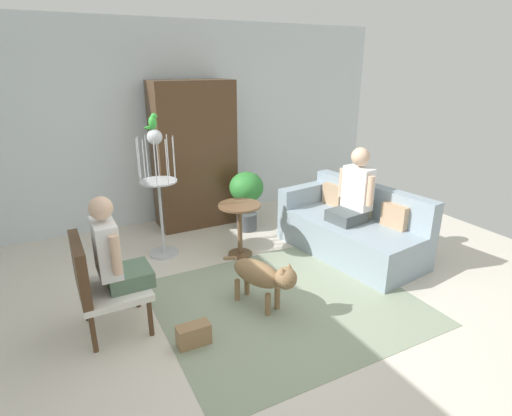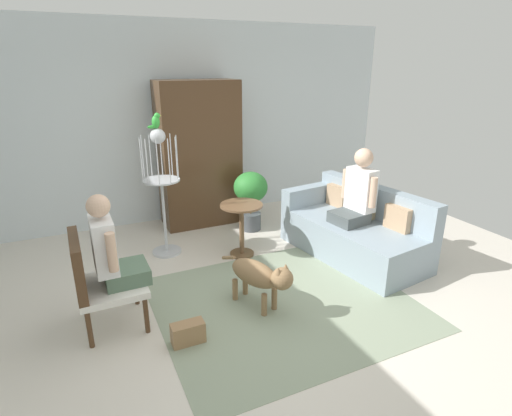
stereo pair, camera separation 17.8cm
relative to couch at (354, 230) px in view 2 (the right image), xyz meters
name	(u,v)px [view 2 (the right image)]	position (x,y,z in m)	size (l,w,h in m)	color
ground_plane	(266,301)	(-1.49, -0.54, -0.31)	(7.42, 7.42, 0.00)	beige
back_wall	(183,124)	(-1.49, 2.26, 1.12)	(6.78, 0.12, 2.85)	silver
area_rug	(284,303)	(-1.34, -0.65, -0.31)	(2.46, 2.15, 0.01)	gray
couch	(354,230)	(0.00, 0.00, 0.00)	(1.12, 1.91, 0.84)	#8EA0AD
armchair	(95,277)	(-3.03, -0.29, 0.20)	(0.58, 0.61, 0.91)	#4C331E
person_on_couch	(358,193)	(-0.03, -0.04, 0.51)	(0.50, 0.52, 0.89)	#4A5253
person_on_armchair	(111,250)	(-2.88, -0.29, 0.44)	(0.45, 0.53, 0.84)	#526C56
round_end_table	(242,222)	(-1.29, 0.54, 0.13)	(0.52, 0.52, 0.67)	brown
dog	(260,275)	(-1.59, -0.60, 0.04)	(0.45, 0.86, 0.56)	olive
bird_cage_stand	(162,186)	(-2.13, 1.00, 0.57)	(0.44, 0.44, 1.57)	silver
parrot	(156,121)	(-2.14, 1.00, 1.34)	(0.17, 0.10, 0.18)	green
potted_plant	(251,193)	(-0.85, 1.26, 0.24)	(0.48, 0.48, 0.85)	#4C5156
armoire_cabinet	(199,155)	(-1.39, 1.85, 0.72)	(1.12, 0.56, 2.06)	#4C331E
handbag	(188,333)	(-2.38, -0.84, -0.21)	(0.28, 0.13, 0.19)	#99724C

